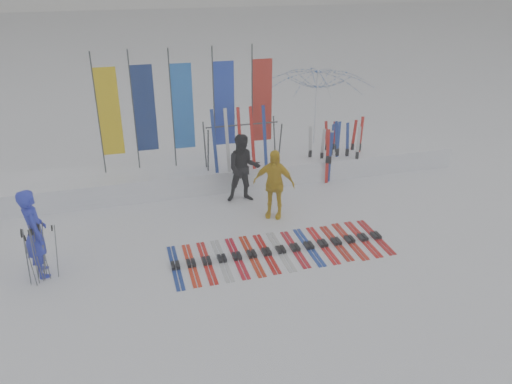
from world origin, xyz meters
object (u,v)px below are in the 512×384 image
object	(u,v)px
person_blue	(35,233)
tent_canopy	(316,115)
person_black	(244,169)
person_yellow	(274,184)
ski_rack	(242,139)
ski_row	(280,250)

from	to	relation	value
person_blue	tent_canopy	bearing A→B (deg)	-75.79
person_blue	person_black	distance (m)	5.27
person_yellow	ski_rack	bearing A→B (deg)	126.22
person_yellow	person_blue	bearing A→B (deg)	-139.45
person_yellow	ski_row	world-z (taller)	person_yellow
tent_canopy	ski_rack	distance (m)	2.98
person_yellow	ski_row	distance (m)	1.89
person_yellow	person_black	bearing A→B (deg)	143.50
person_black	ski_row	world-z (taller)	person_black
ski_row	ski_rack	distance (m)	3.90
tent_canopy	ski_rack	bearing A→B (deg)	-154.28
tent_canopy	ski_row	xyz separation A→B (m)	(-2.78, -4.95, -1.46)
person_blue	tent_canopy	xyz separation A→B (m)	(7.70, 4.42, 0.55)
tent_canopy	ski_row	world-z (taller)	tent_canopy
person_black	ski_row	xyz separation A→B (m)	(0.12, -2.70, -0.88)
ski_row	person_black	bearing A→B (deg)	92.57
tent_canopy	ski_rack	size ratio (longest dim) A/B	1.62
person_blue	person_black	size ratio (longest dim) A/B	1.03
tent_canopy	person_black	bearing A→B (deg)	-142.20
tent_canopy	ski_rack	xyz separation A→B (m)	(-2.68, -1.29, -0.11)
person_black	ski_row	size ratio (longest dim) A/B	0.38
person_blue	ski_rack	world-z (taller)	person_blue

